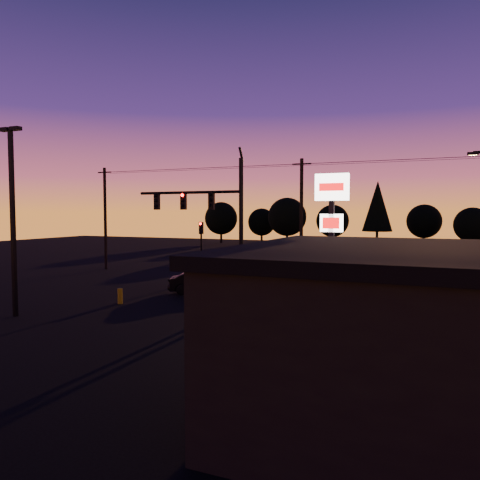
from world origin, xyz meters
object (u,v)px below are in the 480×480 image
Objects in this scene: pylon_sign at (332,216)px; secondary_signal at (201,242)px; parking_lot_light at (12,208)px; car_mid at (203,282)px; bollard at (120,296)px; suv_parked at (389,347)px; car_right at (373,288)px; traffic_signal_mast at (215,215)px.

secondary_signal is at bearing 140.23° from pylon_sign.
car_mid is at bearing 59.78° from parking_lot_light.
bollard is 15.72m from suv_parked.
parking_lot_light is at bearing -38.29° from car_right.
suv_parked is at bearing -45.10° from secondary_signal.
car_mid reaches higher than suv_parked.
suv_parked is (14.83, -5.20, 0.26)m from bollard.
car_right is at bearing -95.72° from car_mid.
car_right is at bearing 37.62° from parking_lot_light.
traffic_signal_mast is 1.97× the size of car_right.
car_right is at bearing 75.14° from suv_parked.
car_right is (9.96, 2.54, -0.07)m from car_mid.
secondary_signal is 15.75m from pylon_sign.
car_mid is at bearing -60.39° from secondary_signal.
car_mid reaches higher than bollard.
parking_lot_light is (-7.40, -6.99, 0.33)m from traffic_signal_mast.
bollard is (2.74, 4.56, -4.84)m from parking_lot_light.
parking_lot_light reaches higher than secondary_signal.
bollard is 0.20× the size of car_right.
suv_parked is (12.14, -9.97, -0.01)m from car_mid.
traffic_signal_mast reaches higher than secondary_signal.
car_right is (12.65, 7.31, 0.21)m from bollard.
parking_lot_light is at bearing -121.07° from bollard.
pylon_sign is 1.56× the size of car_right.
traffic_signal_mast is at bearing -44.55° from car_right.
pylon_sign reaches higher than secondary_signal.
suv_parked is (17.57, -0.64, -4.58)m from parking_lot_light.
car_right is at bearing 30.02° from bollard.
secondary_signal is at bearing 9.61° from car_mid.
bollard is at bearing -45.90° from car_right.
bollard is (0.24, -9.93, -2.44)m from secondary_signal.
secondary_signal is at bearing 80.21° from parking_lot_light.
pylon_sign reaches higher than bollard.
bollard is 0.20× the size of car_mid.
traffic_signal_mast is 1.97× the size of secondary_signal.
secondary_signal reaches higher than car_right.
car_right is (0.89, 7.37, -4.28)m from pylon_sign.
traffic_signal_mast is 10.30m from car_right.
car_mid is (5.43, 9.33, -4.57)m from parking_lot_light.
bollard is at bearing -88.59° from secondary_signal.
traffic_signal_mast is at bearing -159.85° from car_mid.
car_mid is at bearing 130.15° from traffic_signal_mast.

